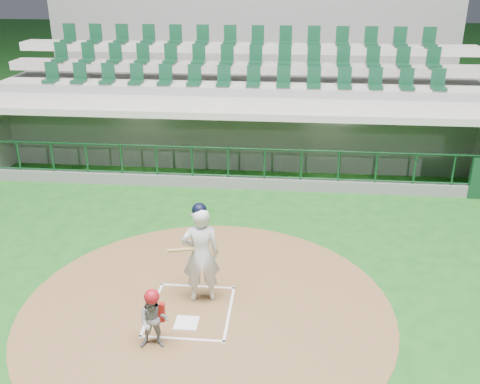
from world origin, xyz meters
name	(u,v)px	position (x,y,z in m)	size (l,w,h in m)	color
ground	(193,302)	(0.00, 0.00, 0.00)	(120.00, 120.00, 0.00)	#154C16
dirt_circle	(207,309)	(0.30, -0.20, 0.01)	(7.20, 7.20, 0.01)	brown
home_plate	(187,323)	(0.00, -0.70, 0.02)	(0.43, 0.43, 0.02)	white
batter_box_chalk	(190,310)	(0.00, -0.30, 0.02)	(1.55, 1.80, 0.01)	white
dugout_structure	(237,139)	(0.06, 7.83, 0.96)	(16.40, 3.70, 3.00)	slate
seating_deck	(243,103)	(0.00, 10.91, 1.42)	(17.00, 6.72, 5.15)	gray
batter	(201,253)	(0.16, 0.11, 1.04)	(0.95, 0.96, 2.08)	silver
catcher	(154,319)	(-0.42, -1.38, 0.58)	(0.56, 0.45, 1.15)	gray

